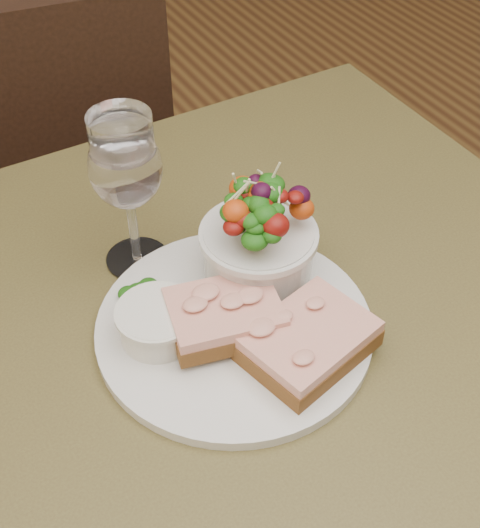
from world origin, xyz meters
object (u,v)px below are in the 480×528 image
dinner_plate (234,327)px  wine_glass (126,172)px  chair_far (60,259)px  sandwich_front (309,341)px  sandwich_back (225,315)px  ramekin (157,322)px  cafe_table (259,386)px  salad_bowl (259,233)px

dinner_plate → wine_glass: wine_glass is taller
chair_far → wine_glass: wine_glass is taller
dinner_plate → sandwich_front: sandwich_front is taller
chair_far → sandwich_back: 0.85m
chair_far → dinner_plate: size_ratio=3.20×
chair_far → dinner_plate: chair_far is taller
dinner_plate → sandwich_front: (0.04, -0.07, 0.02)m
dinner_plate → wine_glass: 0.19m
sandwich_back → wine_glass: size_ratio=0.71×
ramekin → wine_glass: (0.03, 0.12, 0.09)m
sandwich_back → cafe_table: bearing=6.8°
cafe_table → ramekin: ramekin is taller
dinner_plate → sandwich_front: bearing=-57.1°
chair_far → wine_glass: size_ratio=5.14×
sandwich_back → salad_bowl: bearing=50.0°
chair_far → sandwich_front: chair_far is taller
chair_far → sandwich_front: bearing=103.7°
dinner_plate → salad_bowl: size_ratio=2.21×
cafe_table → chair_far: chair_far is taller
sandwich_back → ramekin: 0.07m
sandwich_front → ramekin: bearing=128.0°
chair_far → wine_glass: 0.79m
dinner_plate → sandwich_front: size_ratio=2.03×
cafe_table → sandwich_front: 0.14m
ramekin → wine_glass: 0.16m
sandwich_back → wine_glass: 0.18m
sandwich_front → wine_glass: 0.25m
sandwich_front → sandwich_back: size_ratio=1.11×
salad_bowl → sandwich_front: bearing=-96.5°
ramekin → sandwich_front: bearing=-38.1°
salad_bowl → wine_glass: wine_glass is taller
wine_glass → ramekin: bearing=-103.8°
chair_far → ramekin: size_ratio=11.91×
dinner_plate → sandwich_back: 0.03m
dinner_plate → wine_glass: size_ratio=1.61×
salad_bowl → dinner_plate: bearing=-139.3°
ramekin → salad_bowl: (0.13, 0.03, 0.04)m
cafe_table → sandwich_back: 0.14m
sandwich_front → ramekin: (-0.12, 0.09, 0.00)m
cafe_table → chair_far: bearing=94.0°
salad_bowl → cafe_table: bearing=-117.5°
dinner_plate → chair_far: bearing=91.8°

